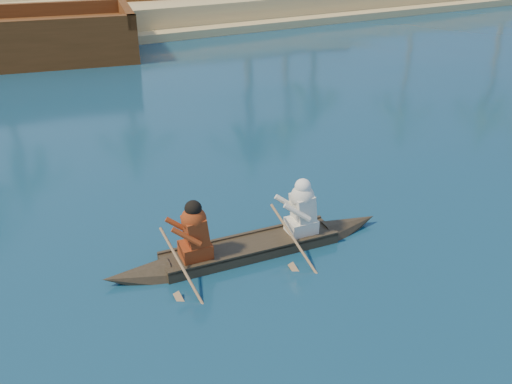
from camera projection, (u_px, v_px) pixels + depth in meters
canoe at (250, 239)px, 10.13m from camera, size 5.30×1.05×1.45m
barge_right at (229, 1)px, 31.56m from camera, size 13.68×6.05×2.20m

